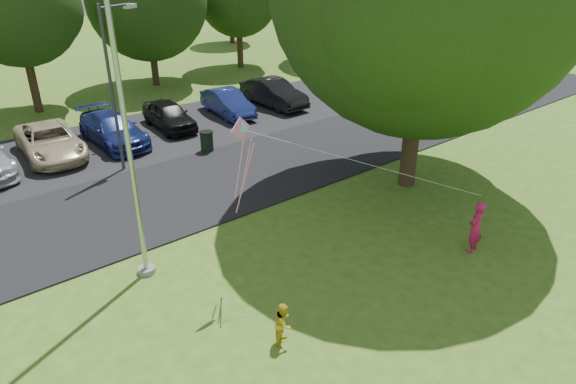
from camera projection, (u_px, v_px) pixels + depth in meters
ground at (358, 311)px, 13.16m from camera, size 120.00×120.00×0.00m
park_road at (188, 190)px, 19.44m from camera, size 60.00×6.00×0.06m
parking_strip at (120, 142)px, 23.99m from camera, size 42.00×7.00×0.06m
flagpole at (127, 135)px, 12.85m from camera, size 0.50×0.50×10.00m
street_lamp at (115, 74)px, 19.61m from camera, size 1.74×0.84×6.50m
trash_can at (207, 142)px, 22.77m from camera, size 0.60×0.60×0.95m
horizon_trees at (65, 4)px, 37.21m from camera, size 77.46×7.20×7.02m
parked_cars at (91, 132)px, 23.05m from camera, size 20.15×5.20×1.48m
woman at (476, 227)px, 15.35m from camera, size 0.67×0.51×1.67m
child_yellow at (284, 323)px, 11.95m from camera, size 0.67×0.64×1.09m
kite at (249, 147)px, 12.65m from camera, size 6.53×3.33×2.87m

